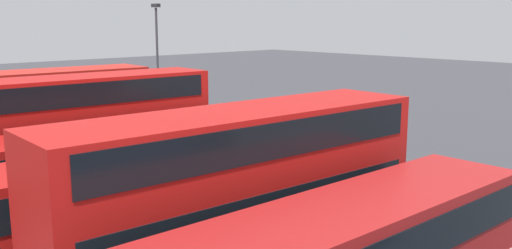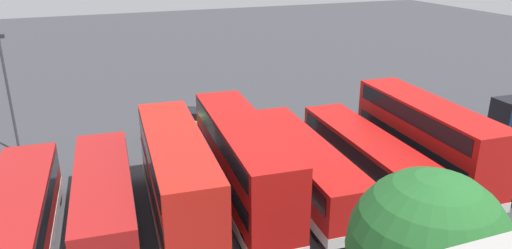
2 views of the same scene
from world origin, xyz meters
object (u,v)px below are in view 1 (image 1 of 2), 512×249
object	(u,v)px
bus_single_deck_third	(167,188)
car_hatchback_silver	(284,132)
bus_single_deck_seventh	(16,125)
waste_bin_yellow	(229,129)
bus_double_decker_fifth	(75,128)
bus_double_decker_sixth	(28,119)
lamp_post_tall	(157,52)
bus_double_decker_second	(241,189)
bus_single_deck_fourth	(124,163)

from	to	relation	value
bus_single_deck_third	car_hatchback_silver	xyz separation A→B (m)	(6.97, -12.43, -0.92)
bus_single_deck_seventh	waste_bin_yellow	xyz separation A→B (m)	(-3.74, -10.70, -1.15)
bus_double_decker_fifth	bus_double_decker_sixth	size ratio (longest dim) A/B	1.06
bus_single_deck_third	bus_double_decker_fifth	size ratio (longest dim) A/B	1.03
car_hatchback_silver	lamp_post_tall	distance (m)	12.40
car_hatchback_silver	bus_double_decker_sixth	bearing A→B (deg)	73.06
bus_double_decker_fifth	car_hatchback_silver	size ratio (longest dim) A/B	2.37
bus_single_deck_seventh	lamp_post_tall	size ratio (longest dim) A/B	1.38
car_hatchback_silver	bus_double_decker_fifth	bearing A→B (deg)	88.57
lamp_post_tall	waste_bin_yellow	size ratio (longest dim) A/B	8.22
waste_bin_yellow	bus_double_decker_sixth	bearing A→B (deg)	88.26
bus_double_decker_second	bus_single_deck_fourth	bearing A→B (deg)	-6.08
bus_double_decker_fifth	bus_single_deck_seventh	size ratio (longest dim) A/B	1.09
bus_double_decker_fifth	waste_bin_yellow	distance (m)	11.48
lamp_post_tall	bus_single_deck_fourth	bearing A→B (deg)	142.71
bus_single_deck_third	bus_single_deck_fourth	world-z (taller)	same
waste_bin_yellow	bus_single_deck_seventh	bearing A→B (deg)	70.75
bus_double_decker_second	bus_single_deck_fourth	world-z (taller)	bus_double_decker_second
bus_double_decker_second	lamp_post_tall	size ratio (longest dim) A/B	1.41
bus_double_decker_fifth	bus_double_decker_sixth	bearing A→B (deg)	8.56
bus_single_deck_third	bus_double_decker_sixth	xyz separation A→B (m)	(10.78, 0.05, 0.82)
bus_double_decker_fifth	bus_double_decker_sixth	world-z (taller)	same
bus_single_deck_third	car_hatchback_silver	world-z (taller)	bus_single_deck_third
bus_single_deck_fourth	waste_bin_yellow	distance (m)	12.65
bus_single_deck_fourth	bus_double_decker_sixth	bearing A→B (deg)	5.67
bus_double_decker_sixth	lamp_post_tall	xyz separation A→B (m)	(7.97, -12.10, 2.13)
bus_single_deck_third	bus_double_decker_sixth	bearing A→B (deg)	0.29
bus_single_deck_fourth	bus_single_deck_third	bearing A→B (deg)	170.35
bus_double_decker_second	bus_double_decker_sixth	world-z (taller)	same
bus_double_decker_fifth	car_hatchback_silver	distance (m)	12.09
car_hatchback_silver	lamp_post_tall	xyz separation A→B (m)	(11.77, 0.38, 3.88)
bus_double_decker_sixth	lamp_post_tall	bearing A→B (deg)	-56.64
car_hatchback_silver	lamp_post_tall	world-z (taller)	lamp_post_tall
car_hatchback_silver	waste_bin_yellow	distance (m)	3.64
bus_double_decker_fifth	lamp_post_tall	world-z (taller)	lamp_post_tall
bus_double_decker_fifth	lamp_post_tall	bearing A→B (deg)	-45.25
bus_double_decker_fifth	bus_single_deck_seventh	xyz separation A→B (m)	(6.90, -0.15, -0.83)
bus_single_deck_fourth	lamp_post_tall	distance (m)	19.05
bus_double_decker_sixth	car_hatchback_silver	distance (m)	13.17
bus_double_decker_sixth	bus_double_decker_fifth	bearing A→B (deg)	-171.44
bus_single_deck_fourth	bus_double_decker_fifth	xyz separation A→B (m)	(3.50, 0.17, 0.83)
car_hatchback_silver	waste_bin_yellow	world-z (taller)	car_hatchback_silver
bus_single_deck_fourth	bus_double_decker_sixth	xyz separation A→B (m)	(7.01, 0.70, 0.82)
bus_single_deck_fourth	bus_double_decker_sixth	size ratio (longest dim) A/B	1.09
bus_single_deck_seventh	car_hatchback_silver	size ratio (longest dim) A/B	2.19
bus_double_decker_fifth	car_hatchback_silver	world-z (taller)	bus_double_decker_fifth
bus_single_deck_third	lamp_post_tall	distance (m)	22.47
bus_double_decker_second	lamp_post_tall	distance (m)	25.58
bus_double_decker_sixth	waste_bin_yellow	world-z (taller)	bus_double_decker_sixth
bus_double_decker_second	lamp_post_tall	bearing A→B (deg)	-28.58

